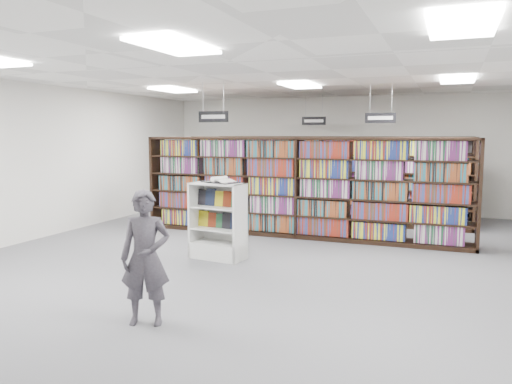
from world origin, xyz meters
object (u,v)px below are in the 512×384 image
(bookshelf_row_near, at_px, (299,187))
(shopper, at_px, (145,258))
(endcap_display, at_px, (219,232))
(open_book, at_px, (220,181))

(bookshelf_row_near, relative_size, shopper, 4.51)
(endcap_display, distance_m, open_book, 0.90)
(bookshelf_row_near, distance_m, open_book, 2.40)
(bookshelf_row_near, height_order, open_book, bookshelf_row_near)
(open_book, bearing_deg, shopper, -58.23)
(endcap_display, height_order, shopper, shopper)
(bookshelf_row_near, relative_size, open_book, 9.64)
(open_book, distance_m, shopper, 3.19)
(bookshelf_row_near, bearing_deg, shopper, -92.50)
(open_book, xyz_separation_m, shopper, (0.53, -3.09, -0.59))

